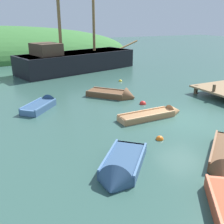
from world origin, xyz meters
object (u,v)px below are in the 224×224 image
object	(u,v)px
rowboat_outer_left	(43,106)
buoy_yellow	(120,81)
buoy_red	(143,104)
buoy_orange	(160,139)
rowboat_near_dock	(115,95)
rowboat_outer_right	(121,170)
rowboat_center	(156,115)
sailing_ship	(76,64)

from	to	relation	value
rowboat_outer_left	buoy_yellow	world-z (taller)	rowboat_outer_left
buoy_red	buoy_orange	world-z (taller)	buoy_red
rowboat_near_dock	rowboat_outer_right	bearing A→B (deg)	-67.26
rowboat_outer_right	buoy_orange	world-z (taller)	rowboat_outer_right
buoy_yellow	buoy_red	size ratio (longest dim) A/B	0.72
rowboat_outer_right	buoy_red	bearing A→B (deg)	-176.06
rowboat_center	buoy_yellow	bearing A→B (deg)	74.04
buoy_red	rowboat_center	bearing A→B (deg)	-104.93
rowboat_near_dock	rowboat_outer_left	distance (m)	4.98
rowboat_near_dock	rowboat_center	xyz separation A→B (m)	(0.26, -4.36, -0.03)
rowboat_near_dock	rowboat_outer_left	world-z (taller)	rowboat_near_dock
rowboat_center	buoy_red	world-z (taller)	rowboat_center
buoy_yellow	buoy_red	xyz separation A→B (m)	(-1.73, -6.21, 0.00)
rowboat_near_dock	rowboat_center	size ratio (longest dim) A/B	0.86
rowboat_center	buoy_orange	bearing A→B (deg)	-122.68
buoy_yellow	rowboat_near_dock	bearing A→B (deg)	-122.52
buoy_orange	sailing_ship	bearing A→B (deg)	83.04
rowboat_outer_right	buoy_orange	xyz separation A→B (m)	(2.83, 1.55, -0.11)
buoy_orange	buoy_red	bearing A→B (deg)	65.44
rowboat_near_dock	buoy_red	distance (m)	2.33
rowboat_outer_left	buoy_red	size ratio (longest dim) A/B	6.75
rowboat_outer_right	rowboat_near_dock	bearing A→B (deg)	-163.53
sailing_ship	rowboat_center	bearing A→B (deg)	-106.54
rowboat_near_dock	rowboat_outer_left	size ratio (longest dim) A/B	1.18
rowboat_outer_left	buoy_yellow	distance (m)	8.58
buoy_red	rowboat_outer_left	bearing A→B (deg)	159.76
rowboat_outer_left	rowboat_near_dock	bearing A→B (deg)	-46.83
buoy_yellow	sailing_ship	bearing A→B (deg)	105.09
buoy_yellow	buoy_orange	bearing A→B (deg)	-109.53
rowboat_near_dock	buoy_yellow	xyz separation A→B (m)	(2.58, 4.04, -0.12)
sailing_ship	rowboat_outer_left	bearing A→B (deg)	-133.31
sailing_ship	rowboat_center	size ratio (longest dim) A/B	3.81
rowboat_outer_right	buoy_yellow	distance (m)	14.07
rowboat_near_dock	buoy_yellow	distance (m)	4.79
buoy_red	rowboat_near_dock	bearing A→B (deg)	111.33
rowboat_outer_right	rowboat_outer_left	distance (m)	8.37
buoy_yellow	buoy_orange	world-z (taller)	buoy_orange
rowboat_outer_right	buoy_orange	bearing A→B (deg)	161.33
buoy_red	sailing_ship	bearing A→B (deg)	90.03
buoy_red	rowboat_outer_right	bearing A→B (deg)	-128.68
rowboat_near_dock	buoy_orange	size ratio (longest dim) A/B	9.75
rowboat_center	buoy_red	xyz separation A→B (m)	(0.58, 2.19, -0.09)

